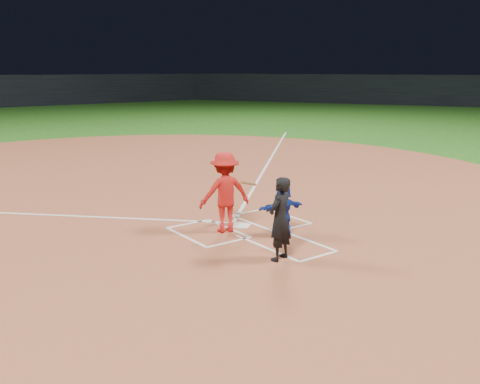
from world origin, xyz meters
TOP-DOWN VIEW (x-y plane):
  - ground at (0.00, 0.00)m, footprint 120.00×120.00m
  - home_plate_dirt at (0.00, 6.00)m, footprint 28.00×28.00m
  - stadium_wall_right at (42.00, 24.00)m, footprint 31.04×52.56m
  - home_plate at (0.00, 0.00)m, footprint 0.60×0.60m
  - catcher at (0.32, -1.26)m, footprint 1.22×0.56m
  - umpire at (-0.79, -2.44)m, footprint 0.73×0.59m
  - chalk_markings at (0.00, 5.29)m, footprint 28.35×17.32m
  - batter_at_plate at (-0.56, -0.15)m, footprint 1.68×1.02m

SIDE VIEW (x-z plane):
  - ground at x=0.00m, z-range 0.00..0.00m
  - home_plate_dirt at x=0.00m, z-range 0.00..0.01m
  - chalk_markings at x=0.00m, z-range 0.01..0.02m
  - home_plate at x=0.00m, z-range 0.01..0.03m
  - catcher at x=0.32m, z-range 0.01..1.28m
  - umpire at x=-0.79m, z-range 0.01..1.76m
  - batter_at_plate at x=-0.56m, z-range 0.01..1.95m
  - stadium_wall_right at x=42.00m, z-range 0.00..3.20m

